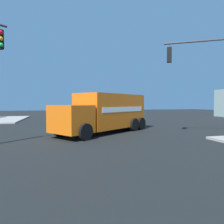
{
  "coord_description": "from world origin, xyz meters",
  "views": [
    {
      "loc": [
        16.76,
        -2.16,
        2.15
      ],
      "look_at": [
        2.88,
        1.63,
        1.55
      ],
      "focal_mm": 32.14,
      "sensor_mm": 36.0,
      "label": 1
    }
  ],
  "objects": [
    {
      "name": "pickup_white",
      "position": [
        -10.79,
        4.32,
        0.73
      ],
      "size": [
        2.41,
        5.27,
        1.38
      ],
      "color": "white",
      "rests_on": "ground"
    },
    {
      "name": "traffic_light_primary",
      "position": [
        6.34,
        6.74,
        4.13
      ],
      "size": [
        2.12,
        3.34,
        6.11
      ],
      "color": "#38383D",
      "rests_on": "sidewalk_corner_far"
    },
    {
      "name": "ground_plane",
      "position": [
        0.0,
        0.0,
        0.0
      ],
      "size": [
        100.0,
        100.0,
        0.0
      ],
      "primitive_type": "plane",
      "color": "black"
    },
    {
      "name": "delivery_truck",
      "position": [
        2.27,
        1.3,
        1.49
      ],
      "size": [
        6.66,
        7.83,
        2.86
      ],
      "color": "orange",
      "rests_on": "ground"
    }
  ]
}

